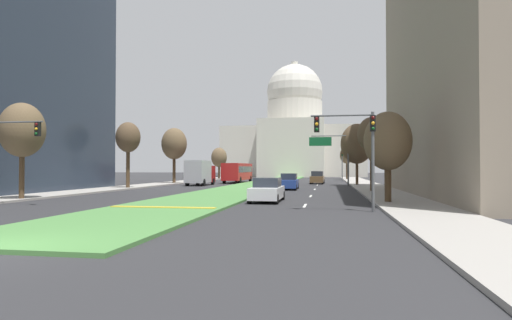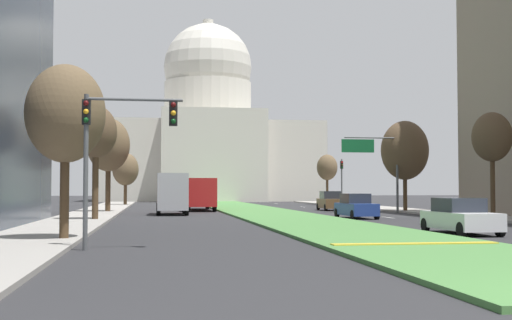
{
  "view_description": "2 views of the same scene",
  "coord_description": "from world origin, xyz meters",
  "px_view_note": "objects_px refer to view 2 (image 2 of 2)",
  "views": [
    {
      "loc": [
        8.82,
        -9.82,
        2.3
      ],
      "look_at": [
        -1.48,
        50.27,
        3.41
      ],
      "focal_mm": 29.46,
      "sensor_mm": 36.0,
      "label": 1
    },
    {
      "loc": [
        -8.85,
        -10.24,
        2.05
      ],
      "look_at": [
        1.54,
        58.55,
        5.01
      ],
      "focal_mm": 47.02,
      "sensor_mm": 36.0,
      "label": 2
    }
  ],
  "objects_px": {
    "street_tree_right_mid": "(492,138)",
    "street_tree_right_far": "(405,151)",
    "sedan_midblock": "(356,207)",
    "sedan_distant": "(330,201)",
    "street_tree_left_distant": "(126,169)",
    "street_tree_right_distant": "(327,168)",
    "street_tree_left_mid": "(96,133)",
    "box_truck_delivery": "(172,193)",
    "sedan_lead_stopped": "(460,217)",
    "overhead_guide_sign": "(377,158)",
    "traffic_light_near_left": "(112,136)",
    "street_tree_left_near": "(65,115)",
    "city_bus": "(199,191)",
    "capitol_building": "(208,136)",
    "traffic_light_far_right": "(342,177)",
    "street_tree_left_far": "(108,145)"
  },
  "relations": [
    {
      "from": "street_tree_right_mid",
      "to": "street_tree_right_far",
      "type": "bearing_deg",
      "value": 91.44
    },
    {
      "from": "sedan_midblock",
      "to": "sedan_distant",
      "type": "bearing_deg",
      "value": 81.1
    },
    {
      "from": "street_tree_left_distant",
      "to": "street_tree_right_distant",
      "type": "xyz_separation_m",
      "value": [
        24.64,
        0.41,
        0.34
      ]
    },
    {
      "from": "street_tree_left_mid",
      "to": "street_tree_right_distant",
      "type": "height_order",
      "value": "street_tree_left_mid"
    },
    {
      "from": "street_tree_left_mid",
      "to": "box_truck_delivery",
      "type": "distance_m",
      "value": 11.78
    },
    {
      "from": "sedan_lead_stopped",
      "to": "street_tree_left_mid",
      "type": "bearing_deg",
      "value": 140.47
    },
    {
      "from": "street_tree_right_mid",
      "to": "sedan_midblock",
      "type": "bearing_deg",
      "value": 154.85
    },
    {
      "from": "overhead_guide_sign",
      "to": "street_tree_left_mid",
      "type": "relative_size",
      "value": 0.9
    },
    {
      "from": "traffic_light_near_left",
      "to": "sedan_midblock",
      "type": "bearing_deg",
      "value": 55.11
    },
    {
      "from": "sedan_midblock",
      "to": "overhead_guide_sign",
      "type": "bearing_deg",
      "value": 63.1
    },
    {
      "from": "street_tree_left_near",
      "to": "city_bus",
      "type": "height_order",
      "value": "street_tree_left_near"
    },
    {
      "from": "street_tree_right_mid",
      "to": "street_tree_right_distant",
      "type": "relative_size",
      "value": 1.12
    },
    {
      "from": "street_tree_right_far",
      "to": "street_tree_left_mid",
      "type": "bearing_deg",
      "value": -153.81
    },
    {
      "from": "overhead_guide_sign",
      "to": "sedan_distant",
      "type": "xyz_separation_m",
      "value": [
        -2.24,
        6.82,
        -3.78
      ]
    },
    {
      "from": "sedan_lead_stopped",
      "to": "capitol_building",
      "type": "bearing_deg",
      "value": 93.23
    },
    {
      "from": "box_truck_delivery",
      "to": "city_bus",
      "type": "distance_m",
      "value": 10.73
    },
    {
      "from": "city_bus",
      "to": "overhead_guide_sign",
      "type": "bearing_deg",
      "value": -32.81
    },
    {
      "from": "overhead_guide_sign",
      "to": "city_bus",
      "type": "distance_m",
      "value": 17.32
    },
    {
      "from": "street_tree_left_mid",
      "to": "city_bus",
      "type": "relative_size",
      "value": 0.66
    },
    {
      "from": "traffic_light_near_left",
      "to": "street_tree_left_distant",
      "type": "relative_size",
      "value": 0.83
    },
    {
      "from": "street_tree_left_mid",
      "to": "street_tree_left_distant",
      "type": "xyz_separation_m",
      "value": [
        0.23,
        37.72,
        -1.21
      ]
    },
    {
      "from": "sedan_midblock",
      "to": "street_tree_right_distant",
      "type": "bearing_deg",
      "value": 78.33
    },
    {
      "from": "street_tree_right_far",
      "to": "city_bus",
      "type": "xyz_separation_m",
      "value": [
        -17.24,
        8.02,
        -3.55
      ]
    },
    {
      "from": "street_tree_left_near",
      "to": "street_tree_left_mid",
      "type": "distance_m",
      "value": 16.29
    },
    {
      "from": "street_tree_left_mid",
      "to": "street_tree_right_mid",
      "type": "height_order",
      "value": "street_tree_left_mid"
    },
    {
      "from": "traffic_light_near_left",
      "to": "sedan_midblock",
      "type": "height_order",
      "value": "traffic_light_near_left"
    },
    {
      "from": "street_tree_left_near",
      "to": "sedan_midblock",
      "type": "xyz_separation_m",
      "value": [
        17.08,
        17.9,
        -4.11
      ]
    },
    {
      "from": "street_tree_left_mid",
      "to": "sedan_distant",
      "type": "height_order",
      "value": "street_tree_left_mid"
    },
    {
      "from": "street_tree_right_distant",
      "to": "box_truck_delivery",
      "type": "relative_size",
      "value": 0.98
    },
    {
      "from": "traffic_light_near_left",
      "to": "street_tree_left_distant",
      "type": "bearing_deg",
      "value": 92.01
    },
    {
      "from": "street_tree_right_mid",
      "to": "sedan_lead_stopped",
      "type": "bearing_deg",
      "value": -123.62
    },
    {
      "from": "traffic_light_far_right",
      "to": "street_tree_right_mid",
      "type": "height_order",
      "value": "street_tree_right_mid"
    },
    {
      "from": "traffic_light_far_right",
      "to": "sedan_distant",
      "type": "height_order",
      "value": "traffic_light_far_right"
    },
    {
      "from": "traffic_light_far_right",
      "to": "overhead_guide_sign",
      "type": "relative_size",
      "value": 0.8
    },
    {
      "from": "street_tree_left_far",
      "to": "city_bus",
      "type": "relative_size",
      "value": 0.72
    },
    {
      "from": "street_tree_left_near",
      "to": "box_truck_delivery",
      "type": "distance_m",
      "value": 26.86
    },
    {
      "from": "traffic_light_near_left",
      "to": "street_tree_left_distant",
      "type": "xyz_separation_m",
      "value": [
        -2.02,
        57.72,
        0.49
      ]
    },
    {
      "from": "traffic_light_near_left",
      "to": "street_tree_left_far",
      "type": "relative_size",
      "value": 0.65
    },
    {
      "from": "sedan_midblock",
      "to": "sedan_lead_stopped",
      "type": "bearing_deg",
      "value": -90.07
    },
    {
      "from": "traffic_light_far_right",
      "to": "box_truck_delivery",
      "type": "bearing_deg",
      "value": -137.02
    },
    {
      "from": "traffic_light_near_left",
      "to": "sedan_lead_stopped",
      "type": "xyz_separation_m",
      "value": [
        15.06,
        5.72,
        -3.03
      ]
    },
    {
      "from": "street_tree_left_distant",
      "to": "street_tree_right_far",
      "type": "bearing_deg",
      "value": -45.74
    },
    {
      "from": "sedan_midblock",
      "to": "box_truck_delivery",
      "type": "xyz_separation_m",
      "value": [
        -12.31,
        8.34,
        0.88
      ]
    },
    {
      "from": "traffic_light_near_left",
      "to": "sedan_lead_stopped",
      "type": "height_order",
      "value": "traffic_light_near_left"
    },
    {
      "from": "traffic_light_near_left",
      "to": "street_tree_right_mid",
      "type": "xyz_separation_m",
      "value": [
        23.12,
        17.85,
        1.55
      ]
    },
    {
      "from": "street_tree_right_far",
      "to": "sedan_distant",
      "type": "height_order",
      "value": "street_tree_right_far"
    },
    {
      "from": "street_tree_left_near",
      "to": "street_tree_right_far",
      "type": "height_order",
      "value": "street_tree_right_far"
    },
    {
      "from": "street_tree_left_near",
      "to": "street_tree_left_distant",
      "type": "distance_m",
      "value": 54.01
    },
    {
      "from": "sedan_distant",
      "to": "street_tree_right_far",
      "type": "bearing_deg",
      "value": -47.44
    },
    {
      "from": "sedan_lead_stopped",
      "to": "sedan_distant",
      "type": "distance_m",
      "value": 32.27
    }
  ]
}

